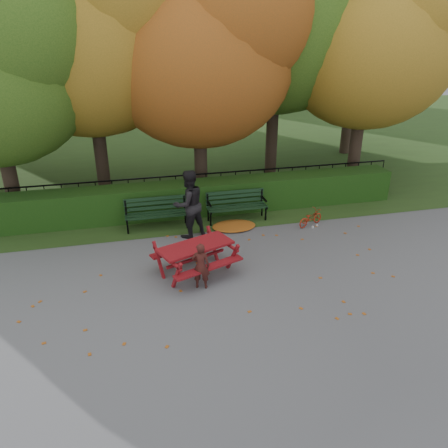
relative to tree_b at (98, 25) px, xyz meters
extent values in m
plane|color=slate|center=(2.44, -6.75, -5.40)|extent=(90.00, 90.00, 0.00)
plane|color=#243916|center=(2.44, 7.25, -5.40)|extent=(90.00, 90.00, 0.00)
cube|color=beige|center=(10.44, 21.25, 0.60)|extent=(9.00, 6.00, 12.00)
cube|color=black|center=(2.44, -2.25, -4.90)|extent=(13.00, 0.90, 1.00)
cube|color=black|center=(2.44, -1.45, -5.32)|extent=(14.00, 0.04, 0.04)
cube|color=black|center=(2.44, -1.45, -4.40)|extent=(14.00, 0.04, 0.04)
cylinder|color=black|center=(-0.56, -1.45, -4.90)|extent=(0.03, 0.03, 1.00)
cylinder|color=black|center=(2.44, -1.45, -4.90)|extent=(0.03, 0.03, 1.00)
cylinder|color=black|center=(5.44, -1.45, -4.90)|extent=(0.03, 0.03, 1.00)
cylinder|color=black|center=(8.94, -1.45, -4.90)|extent=(0.03, 0.03, 1.00)
cylinder|color=#2F2218|center=(-3.06, -0.95, -4.09)|extent=(0.44, 0.44, 2.62)
sphere|color=#2A4E15|center=(-2.08, -1.65, -0.02)|extent=(4.20, 4.20, 4.20)
cylinder|color=#2F2218|center=(-0.36, 0.25, -3.83)|extent=(0.44, 0.44, 3.15)
ellipsoid|color=olive|center=(-0.36, 0.25, -0.45)|extent=(6.40, 6.40, 5.76)
cylinder|color=#2F2218|center=(2.94, -0.55, -4.00)|extent=(0.44, 0.44, 2.80)
ellipsoid|color=brown|center=(2.94, -0.55, -1.00)|extent=(6.00, 6.00, 5.40)
sphere|color=brown|center=(3.99, -1.30, 0.35)|extent=(4.50, 4.50, 4.50)
cylinder|color=#2F2218|center=(5.94, 0.75, -3.65)|extent=(0.44, 0.44, 3.50)
ellipsoid|color=#2A4E15|center=(5.94, 0.75, 0.10)|extent=(6.80, 6.80, 6.12)
cylinder|color=#2F2218|center=(8.64, -0.75, -3.92)|extent=(0.44, 0.44, 2.97)
ellipsoid|color=olive|center=(8.64, -0.75, -0.73)|extent=(5.80, 5.80, 5.22)
sphere|color=olive|center=(9.66, -1.47, 0.58)|extent=(4.35, 4.35, 4.35)
cylinder|color=#2F2218|center=(10.44, 3.25, -3.83)|extent=(0.44, 0.44, 3.15)
ellipsoid|color=#2A4E15|center=(10.44, 3.25, -0.45)|extent=(6.00, 6.00, 5.40)
sphere|color=#2A4E15|center=(11.49, 2.50, 0.90)|extent=(4.50, 4.50, 4.50)
cube|color=black|center=(1.14, -3.33, -4.96)|extent=(1.80, 0.12, 0.04)
cube|color=black|center=(1.14, -3.15, -4.96)|extent=(1.80, 0.12, 0.04)
cube|color=black|center=(1.14, -2.97, -4.96)|extent=(1.80, 0.12, 0.04)
cube|color=black|center=(1.14, -2.88, -4.85)|extent=(1.80, 0.05, 0.10)
cube|color=black|center=(1.14, -2.88, -4.70)|extent=(1.80, 0.05, 0.10)
cube|color=black|center=(1.14, -2.88, -4.57)|extent=(1.80, 0.05, 0.10)
cube|color=black|center=(0.29, -3.15, -4.98)|extent=(0.05, 0.55, 0.06)
cube|color=black|center=(0.29, -2.88, -4.76)|extent=(0.05, 0.05, 0.41)
cylinder|color=black|center=(0.29, -3.33, -5.18)|extent=(0.05, 0.05, 0.44)
cylinder|color=black|center=(0.29, -2.97, -5.18)|extent=(0.05, 0.05, 0.44)
cube|color=black|center=(0.29, -3.13, -4.78)|extent=(0.05, 0.45, 0.04)
cube|color=black|center=(1.99, -3.15, -4.98)|extent=(0.05, 0.55, 0.06)
cube|color=black|center=(1.99, -2.88, -4.76)|extent=(0.05, 0.05, 0.41)
cylinder|color=black|center=(1.99, -3.33, -5.18)|extent=(0.05, 0.05, 0.44)
cylinder|color=black|center=(1.99, -2.97, -5.18)|extent=(0.05, 0.05, 0.44)
cube|color=black|center=(1.99, -3.13, -4.78)|extent=(0.05, 0.45, 0.04)
cube|color=black|center=(3.54, -3.33, -4.96)|extent=(1.80, 0.12, 0.04)
cube|color=black|center=(3.54, -3.15, -4.96)|extent=(1.80, 0.12, 0.04)
cube|color=black|center=(3.54, -2.97, -4.96)|extent=(1.80, 0.12, 0.04)
cube|color=black|center=(3.54, -2.88, -4.85)|extent=(1.80, 0.05, 0.10)
cube|color=black|center=(3.54, -2.88, -4.70)|extent=(1.80, 0.05, 0.10)
cube|color=black|center=(3.54, -2.88, -4.57)|extent=(1.80, 0.05, 0.10)
cube|color=black|center=(2.69, -3.15, -4.98)|extent=(0.05, 0.55, 0.06)
cube|color=black|center=(2.69, -2.88, -4.76)|extent=(0.05, 0.05, 0.41)
cylinder|color=black|center=(2.69, -3.33, -5.18)|extent=(0.05, 0.05, 0.44)
cylinder|color=black|center=(2.69, -2.97, -5.18)|extent=(0.05, 0.05, 0.44)
cube|color=black|center=(2.69, -3.13, -4.78)|extent=(0.05, 0.45, 0.04)
cube|color=black|center=(4.39, -3.15, -4.98)|extent=(0.05, 0.55, 0.06)
cube|color=black|center=(4.39, -2.88, -4.76)|extent=(0.05, 0.05, 0.41)
cylinder|color=black|center=(4.39, -3.33, -5.18)|extent=(0.05, 0.05, 0.44)
cylinder|color=black|center=(4.39, -2.97, -5.18)|extent=(0.05, 0.05, 0.44)
cube|color=black|center=(4.39, -3.13, -4.78)|extent=(0.05, 0.45, 0.04)
cube|color=maroon|center=(1.80, -5.89, -4.69)|extent=(1.88, 1.30, 0.06)
cube|color=maroon|center=(2.01, -6.43, -4.98)|extent=(1.71, 0.85, 0.05)
cube|color=maroon|center=(1.59, -5.35, -4.98)|extent=(1.71, 0.85, 0.05)
cube|color=maroon|center=(1.25, -6.57, -5.02)|extent=(0.23, 0.49, 0.85)
cube|color=maroon|center=(0.94, -5.75, -5.02)|extent=(0.23, 0.49, 0.85)
cube|color=maroon|center=(1.09, -6.16, -4.76)|extent=(0.52, 1.24, 0.06)
cube|color=maroon|center=(2.66, -6.03, -5.02)|extent=(0.23, 0.49, 0.85)
cube|color=maroon|center=(2.34, -5.21, -5.02)|extent=(0.23, 0.49, 0.85)
cube|color=maroon|center=(2.50, -5.62, -4.76)|extent=(0.52, 1.24, 0.06)
cube|color=maroon|center=(1.80, -5.89, -5.02)|extent=(1.46, 0.61, 0.06)
ellipsoid|color=brown|center=(3.33, -3.60, -5.36)|extent=(1.45, 1.15, 0.09)
imported|color=#3D1713|center=(1.79, -6.54, -4.85)|extent=(0.46, 0.37, 1.10)
imported|color=black|center=(1.98, -3.85, -4.45)|extent=(1.13, 1.02, 1.92)
imported|color=#A41F0F|center=(5.56, -3.98, -5.16)|extent=(0.98, 0.68, 0.49)
camera|label=1|loc=(0.34, -14.83, -0.02)|focal=35.00mm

